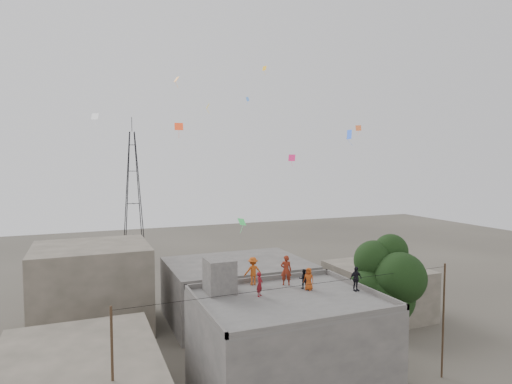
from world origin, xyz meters
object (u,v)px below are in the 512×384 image
(stair_head_box, at_px, (220,276))
(person_dark_adult, at_px, (356,279))
(tree, at_px, (388,282))
(transmission_tower, at_px, (133,197))
(person_red_adult, at_px, (286,270))

(stair_head_box, distance_m, person_dark_adult, 8.09)
(tree, bearing_deg, person_dark_adult, -165.89)
(transmission_tower, height_order, person_dark_adult, transmission_tower)
(stair_head_box, xyz_separation_m, person_dark_adult, (7.60, -2.75, -0.27))
(person_red_adult, bearing_deg, person_dark_adult, 164.70)
(stair_head_box, distance_m, tree, 10.80)
(person_dark_adult, bearing_deg, stair_head_box, 154.84)
(tree, distance_m, transmission_tower, 41.12)
(person_dark_adult, bearing_deg, tree, 8.84)
(stair_head_box, distance_m, transmission_tower, 37.46)
(person_red_adult, relative_size, person_dark_adult, 1.28)
(person_red_adult, xyz_separation_m, person_dark_adult, (3.30, -2.67, -0.21))
(tree, relative_size, transmission_tower, 0.45)
(tree, bearing_deg, person_red_adult, 162.90)
(tree, height_order, transmission_tower, transmission_tower)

